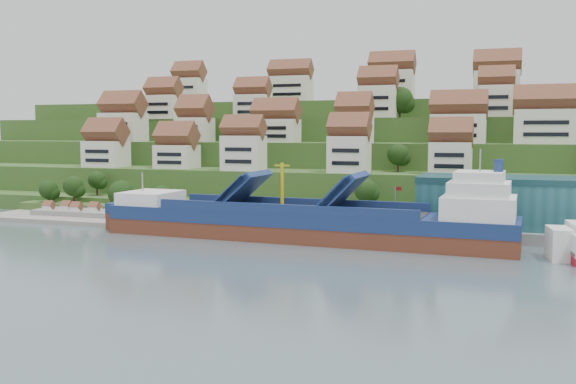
% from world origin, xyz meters
% --- Properties ---
extents(ground, '(300.00, 300.00, 0.00)m').
position_xyz_m(ground, '(0.00, 0.00, 0.00)').
color(ground, slate).
rests_on(ground, ground).
extents(quay, '(180.00, 14.00, 2.20)m').
position_xyz_m(quay, '(20.00, 15.00, 1.10)').
color(quay, gray).
rests_on(quay, ground).
extents(pebble_beach, '(45.00, 20.00, 1.00)m').
position_xyz_m(pebble_beach, '(-58.00, 12.00, 0.50)').
color(pebble_beach, gray).
rests_on(pebble_beach, ground).
extents(hillside, '(260.00, 128.00, 31.00)m').
position_xyz_m(hillside, '(0.00, 103.55, 10.66)').
color(hillside, '#2D4C1E').
rests_on(hillside, ground).
extents(hillside_village, '(152.61, 63.38, 29.27)m').
position_xyz_m(hillside_village, '(-4.31, 63.16, 25.53)').
color(hillside_village, white).
rests_on(hillside_village, ground).
extents(hillside_trees, '(140.84, 62.61, 31.77)m').
position_xyz_m(hillside_trees, '(-11.35, 45.89, 17.28)').
color(hillside_trees, '#1E3C14').
rests_on(hillside_trees, ground).
extents(flagpole, '(1.28, 0.16, 8.00)m').
position_xyz_m(flagpole, '(18.11, 10.00, 6.88)').
color(flagpole, gray).
rests_on(flagpole, quay).
extents(beach_huts, '(14.40, 3.70, 2.20)m').
position_xyz_m(beach_huts, '(-60.00, 10.75, 2.10)').
color(beach_huts, white).
rests_on(beach_huts, pebble_beach).
extents(cargo_ship, '(81.18, 15.22, 17.96)m').
position_xyz_m(cargo_ship, '(3.58, 0.77, 3.39)').
color(cargo_ship, brown).
rests_on(cargo_ship, ground).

